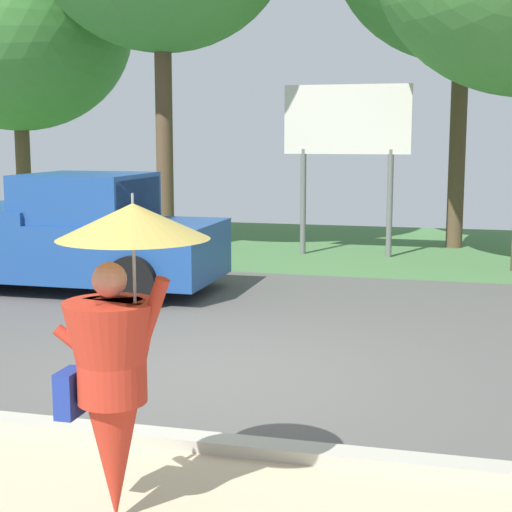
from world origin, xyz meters
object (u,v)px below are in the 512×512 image
monk_pedestrian (117,360)px  pickup_truck (61,236)px  roadside_billboard (347,132)px  tree_center_back (17,26)px

monk_pedestrian → pickup_truck: bearing=127.2°
roadside_billboard → tree_center_back: (-8.22, 1.31, 2.54)m
monk_pedestrian → pickup_truck: size_ratio=0.41×
tree_center_back → pickup_truck: bearing=-54.8°
pickup_truck → roadside_billboard: (3.93, 4.77, 1.68)m
roadside_billboard → tree_center_back: bearing=171.0°
roadside_billboard → tree_center_back: 8.71m
pickup_truck → monk_pedestrian: bearing=-66.7°
monk_pedestrian → roadside_billboard: roadside_billboard is taller
monk_pedestrian → tree_center_back: bearing=129.3°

